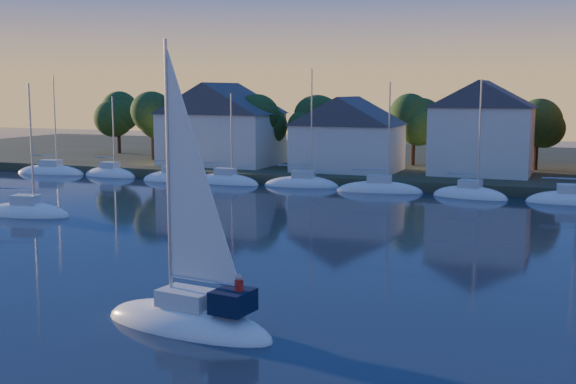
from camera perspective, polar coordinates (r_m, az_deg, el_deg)
The scene contains 10 objects.
ground at distance 27.18m, azimuth -20.33°, elevation -13.57°, with size 260.00×260.00×0.00m, color black.
shoreline_land at distance 95.59m, azimuth 11.37°, elevation 2.04°, with size 160.00×50.00×2.00m, color #313820.
wooden_dock at distance 73.25m, azimuth 8.04°, elevation 0.31°, with size 120.00×3.00×1.00m, color brown.
clubhouse_west at distance 86.11m, azimuth -5.30°, elevation 5.47°, with size 13.65×9.45×9.64m.
clubhouse_centre at distance 79.16m, azimuth 4.76°, elevation 4.67°, with size 11.55×8.40×8.08m.
clubhouse_east at distance 78.15m, azimuth 15.10°, elevation 5.02°, with size 10.50×8.40×9.80m.
tree_line at distance 82.97m, azimuth 11.33°, elevation 6.11°, with size 93.40×5.40×8.90m.
moored_fleet at distance 72.74m, azimuth 1.34°, elevation 0.41°, with size 71.50×2.40×12.05m.
hero_sailboat at distance 30.43m, azimuth -7.76°, elevation -9.68°, with size 8.41×3.65×12.91m.
drifting_sailboat_left at distance 60.18m, azimuth -19.97°, elevation -1.69°, with size 7.60×3.77×11.40m.
Camera 1 is at (17.35, -18.49, 9.79)m, focal length 45.00 mm.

